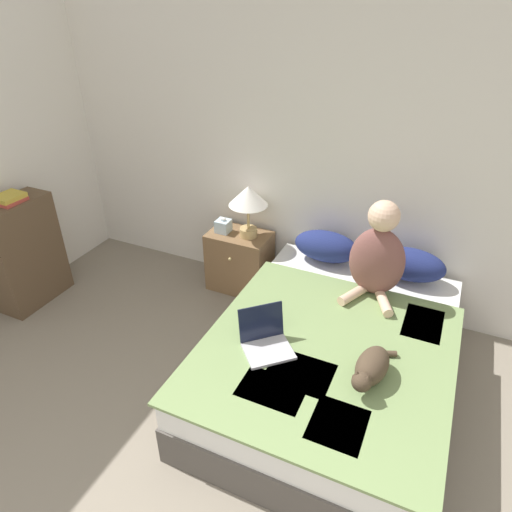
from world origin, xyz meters
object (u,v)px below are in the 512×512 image
Objects in this scene: person_sitting at (377,256)px; laptop_open at (266,341)px; pillow_near at (326,246)px; book_stack_top at (9,198)px; nightstand at (240,261)px; table_lamp at (248,199)px; cat_tabby at (371,368)px; bed at (332,359)px; pillow_far at (410,264)px; bookshelf at (25,253)px; tissue_box at (223,226)px.

person_sitting is 1.02m from laptop_open.
person_sitting is at bearing -33.94° from pillow_near.
person_sitting reaches higher than book_stack_top.
nightstand is at bearing 30.34° from book_stack_top.
table_lamp is (-0.67, 1.16, 0.36)m from laptop_open.
pillow_near reaches higher than cat_tabby.
bed is 4.98× the size of laptop_open.
pillow_far is 1.17m from cat_tabby.
bed is at bearing -102.73° from person_sitting.
bed is 2.14× the size of bookshelf.
book_stack_top is at bearing -147.69° from tissue_box.
bed is 0.79m from person_sitting.
book_stack_top reaches higher than nightstand.
pillow_near is 0.93m from tissue_box.
book_stack_top reaches higher than pillow_near.
laptop_open reaches higher than tissue_box.
bookshelf is (-1.58, -0.93, 0.19)m from nightstand.
bookshelf is at bearing -150.88° from table_lamp.
pillow_near is 0.95× the size of nightstand.
tissue_box is at bearing -118.34° from cat_tabby.
pillow_far is 0.42m from person_sitting.
nightstand is 0.59× the size of bookshelf.
tissue_box is at bearing 85.39° from laptop_open.
pillow_near is at bearing 111.36° from bed.
person_sitting is (0.12, 0.54, 0.56)m from bed.
nightstand is at bearing 7.00° from tissue_box.
cat_tabby is at bearing -36.11° from tissue_box.
person_sitting is (-0.21, -0.30, 0.19)m from pillow_far.
laptop_open reaches higher than cat_tabby.
pillow_far is 1.30× the size of laptop_open.
pillow_near is 2.56m from book_stack_top.
cat_tabby is at bearing -42.80° from laptop_open.
bed is at bearing -32.90° from tissue_box.
pillow_near is at bearing -143.94° from cat_tabby.
nightstand is 1.20× the size of table_lamp.
bookshelf is 4.26× the size of book_stack_top.
book_stack_top reaches higher than tissue_box.
person_sitting is 5.20× the size of tissue_box.
cat_tabby is 1.18× the size of laptop_open.
pillow_far reaches higher than laptop_open.
pillow_near is 2.37× the size of book_stack_top.
pillow_far is 3.16m from bookshelf.
tissue_box is (-1.26, 0.81, 0.37)m from bed.
pillow_far is 3.18m from book_stack_top.
book_stack_top is (-2.69, -0.09, 0.73)m from bed.
pillow_near is 2.54m from bookshelf.
laptop_open is 0.43× the size of bookshelf.
book_stack_top is (-1.57, -0.92, 0.69)m from nightstand.
pillow_near is 0.75m from table_lamp.
book_stack_top reaches higher than bed.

